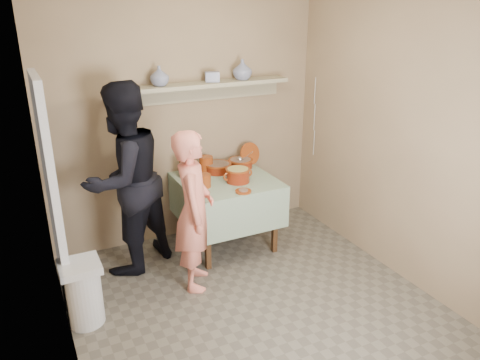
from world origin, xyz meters
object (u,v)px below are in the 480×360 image
person_cook (194,211)px  cazuela_rice (238,174)px  serving_table (226,190)px  trash_bin (83,293)px  person_helper (125,180)px

person_cook → cazuela_rice: person_cook is taller
serving_table → trash_bin: (-1.61, -0.71, -0.36)m
cazuela_rice → trash_bin: bearing=-161.0°
person_cook → cazuela_rice: size_ratio=4.52×
serving_table → cazuela_rice: 0.25m
serving_table → trash_bin: size_ratio=1.74×
person_helper → cazuela_rice: 1.13m
person_cook → person_helper: size_ratio=0.81×
person_cook → serving_table: (0.58, 0.56, -0.10)m
serving_table → trash_bin: 1.80m
person_cook → trash_bin: bearing=120.8°
serving_table → person_cook: bearing=-135.6°
person_cook → cazuela_rice: 0.79m
person_helper → trash_bin: bearing=22.3°
person_cook → serving_table: person_cook is taller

